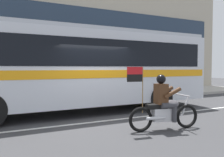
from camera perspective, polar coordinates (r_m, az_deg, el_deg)
name	(u,v)px	position (r m, az deg, el deg)	size (l,w,h in m)	color
ground_plane	(96,118)	(8.17, -3.99, -9.67)	(60.00, 60.00, 0.00)	#3D3D3F
sidewalk_curb	(61,98)	(12.96, -12.59, -4.78)	(28.00, 3.80, 0.15)	#B7B2A8
lane_center_stripe	(103,121)	(7.63, -2.26, -10.53)	(26.60, 0.14, 0.01)	silver
transit_bus	(83,64)	(9.07, -7.31, 3.52)	(10.55, 2.72, 3.22)	silver
motorcycle_with_rider	(164,107)	(6.60, 12.79, -6.82)	(2.17, 0.70, 1.78)	black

